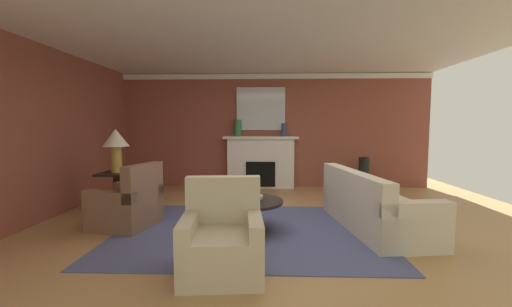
# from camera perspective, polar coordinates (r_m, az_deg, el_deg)

# --- Properties ---
(ground_plane) EXTENTS (9.26, 9.26, 0.00)m
(ground_plane) POSITION_cam_1_polar(r_m,az_deg,el_deg) (4.92, 2.50, -12.81)
(ground_plane) COLOR tan
(wall_fireplace) EXTENTS (7.72, 0.12, 2.77)m
(wall_fireplace) POSITION_cam_1_polar(r_m,az_deg,el_deg) (7.95, 2.34, 4.08)
(wall_fireplace) COLOR brown
(wall_fireplace) RESTS_ON ground_plane
(wall_window) EXTENTS (0.12, 6.99, 2.77)m
(wall_window) POSITION_cam_1_polar(r_m,az_deg,el_deg) (6.14, -33.67, 3.05)
(wall_window) COLOR brown
(wall_window) RESTS_ON ground_plane
(ceiling_panel) EXTENTS (7.72, 6.99, 0.06)m
(ceiling_panel) POSITION_cam_1_polar(r_m,az_deg,el_deg) (5.16, 2.59, 19.56)
(ceiling_panel) COLOR white
(crown_moulding) EXTENTS (7.72, 0.08, 0.12)m
(crown_moulding) POSITION_cam_1_polar(r_m,az_deg,el_deg) (7.96, 2.38, 13.52)
(crown_moulding) COLOR white
(area_rug) EXTENTS (3.67, 2.77, 0.01)m
(area_rug) POSITION_cam_1_polar(r_m,az_deg,el_deg) (4.72, -1.45, -13.51)
(area_rug) COLOR #4C517A
(area_rug) RESTS_ON ground_plane
(fireplace) EXTENTS (1.80, 0.35, 1.25)m
(fireplace) POSITION_cam_1_polar(r_m,az_deg,el_deg) (7.79, 0.84, -1.80)
(fireplace) COLOR white
(fireplace) RESTS_ON ground_plane
(mantel_mirror) EXTENTS (1.18, 0.04, 1.03)m
(mantel_mirror) POSITION_cam_1_polar(r_m,az_deg,el_deg) (7.87, 0.87, 7.94)
(mantel_mirror) COLOR silver
(sofa) EXTENTS (1.18, 2.20, 0.85)m
(sofa) POSITION_cam_1_polar(r_m,az_deg,el_deg) (5.06, 19.96, -9.11)
(sofa) COLOR beige
(sofa) RESTS_ON ground_plane
(armchair_near_window) EXTENTS (0.96, 0.96, 0.95)m
(armchair_near_window) POSITION_cam_1_polar(r_m,az_deg,el_deg) (5.18, -21.82, -8.74)
(armchair_near_window) COLOR brown
(armchair_near_window) RESTS_ON ground_plane
(armchair_facing_fireplace) EXTENTS (0.87, 0.87, 0.95)m
(armchair_facing_fireplace) POSITION_cam_1_polar(r_m,az_deg,el_deg) (3.41, -6.01, -15.55)
(armchair_facing_fireplace) COLOR #C1B293
(armchair_facing_fireplace) RESTS_ON ground_plane
(coffee_table) EXTENTS (1.00, 1.00, 0.45)m
(coffee_table) POSITION_cam_1_polar(r_m,az_deg,el_deg) (4.63, -1.46, -9.64)
(coffee_table) COLOR black
(coffee_table) RESTS_ON ground_plane
(side_table) EXTENTS (0.56, 0.56, 0.70)m
(side_table) POSITION_cam_1_polar(r_m,az_deg,el_deg) (6.10, -23.37, -5.88)
(side_table) COLOR black
(side_table) RESTS_ON ground_plane
(table_lamp) EXTENTS (0.44, 0.44, 0.75)m
(table_lamp) POSITION_cam_1_polar(r_m,az_deg,el_deg) (6.01, -23.63, 1.88)
(table_lamp) COLOR #B28E38
(table_lamp) RESTS_ON side_table
(vase_tall_corner) EXTENTS (0.24, 0.24, 0.79)m
(vase_tall_corner) POSITION_cam_1_polar(r_m,az_deg,el_deg) (7.84, 18.58, -3.47)
(vase_tall_corner) COLOR black
(vase_tall_corner) RESTS_ON ground_plane
(vase_mantel_left) EXTENTS (0.17, 0.17, 0.40)m
(vase_mantel_left) POSITION_cam_1_polar(r_m,az_deg,el_deg) (7.72, -3.26, 4.55)
(vase_mantel_left) COLOR #33703D
(vase_mantel_left) RESTS_ON fireplace
(vase_mantel_right) EXTENTS (0.11, 0.11, 0.31)m
(vase_mantel_right) POSITION_cam_1_polar(r_m,az_deg,el_deg) (7.70, 4.94, 4.20)
(vase_mantel_right) COLOR navy
(vase_mantel_right) RESTS_ON fireplace
(book_red_cover) EXTENTS (0.26, 0.22, 0.04)m
(book_red_cover) POSITION_cam_1_polar(r_m,az_deg,el_deg) (4.44, -1.50, -8.49)
(book_red_cover) COLOR tan
(book_red_cover) RESTS_ON coffee_table
(book_art_folio) EXTENTS (0.22, 0.18, 0.04)m
(book_art_folio) POSITION_cam_1_polar(r_m,az_deg,el_deg) (4.53, -0.13, -7.68)
(book_art_folio) COLOR tan
(book_art_folio) RESTS_ON coffee_table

